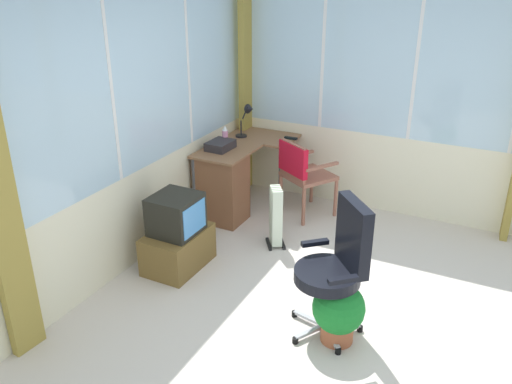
# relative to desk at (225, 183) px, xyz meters

# --- Properties ---
(ground) EXTENTS (5.54, 5.00, 0.06)m
(ground) POSITION_rel_desk_xyz_m (-1.29, -1.71, -0.45)
(ground) COLOR beige
(north_window_panel) EXTENTS (4.54, 0.07, 2.78)m
(north_window_panel) POSITION_rel_desk_xyz_m (-1.29, 0.33, 0.97)
(north_window_panel) COLOR #EFE6C5
(north_window_panel) RESTS_ON ground
(east_window_panel) EXTENTS (0.07, 4.00, 2.78)m
(east_window_panel) POSITION_rel_desk_xyz_m (1.01, -1.71, 0.97)
(east_window_panel) COLOR #EFE6C5
(east_window_panel) RESTS_ON ground
(curtain_corner) EXTENTS (0.25, 0.08, 2.68)m
(curtain_corner) POSITION_rel_desk_xyz_m (0.88, 0.20, 0.92)
(curtain_corner) COLOR #A1893B
(curtain_corner) RESTS_ON ground
(desk) EXTENTS (1.24, 0.77, 0.77)m
(desk) POSITION_rel_desk_xyz_m (0.00, 0.00, 0.00)
(desk) COLOR brown
(desk) RESTS_ON ground
(desk_lamp) EXTENTS (0.23, 0.20, 0.37)m
(desk_lamp) POSITION_rel_desk_xyz_m (0.63, 0.04, 0.60)
(desk_lamp) COLOR black
(desk_lamp) RESTS_ON desk
(tv_remote) EXTENTS (0.05, 0.15, 0.02)m
(tv_remote) POSITION_rel_desk_xyz_m (0.73, -0.46, 0.37)
(tv_remote) COLOR black
(tv_remote) RESTS_ON desk
(spray_bottle) EXTENTS (0.06, 0.06, 0.22)m
(spray_bottle) POSITION_rel_desk_xyz_m (0.23, 0.11, 0.46)
(spray_bottle) COLOR pink
(spray_bottle) RESTS_ON desk
(paper_tray) EXTENTS (0.31, 0.24, 0.09)m
(paper_tray) POSITION_rel_desk_xyz_m (0.07, 0.08, 0.40)
(paper_tray) COLOR #2C282B
(paper_tray) RESTS_ON desk
(wooden_armchair) EXTENTS (0.66, 0.66, 0.87)m
(wooden_armchair) POSITION_rel_desk_xyz_m (0.42, -0.71, 0.15)
(wooden_armchair) COLOR #9D604C
(wooden_armchair) RESTS_ON ground
(office_chair) EXTENTS (0.61, 0.61, 1.08)m
(office_chair) POSITION_rel_desk_xyz_m (-1.31, -1.72, 0.21)
(office_chair) COLOR #B7B7BF
(office_chair) RESTS_ON ground
(tv_on_stand) EXTENTS (0.64, 0.45, 0.72)m
(tv_on_stand) POSITION_rel_desk_xyz_m (-1.08, -0.11, -0.10)
(tv_on_stand) COLOR brown
(tv_on_stand) RESTS_ON ground
(space_heater) EXTENTS (0.29, 0.27, 0.63)m
(space_heater) POSITION_rel_desk_xyz_m (-0.29, -0.74, -0.10)
(space_heater) COLOR silver
(space_heater) RESTS_ON ground
(potted_plant) EXTENTS (0.40, 0.40, 0.49)m
(potted_plant) POSITION_rel_desk_xyz_m (-1.43, -1.79, -0.15)
(potted_plant) COLOR #A65535
(potted_plant) RESTS_ON ground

